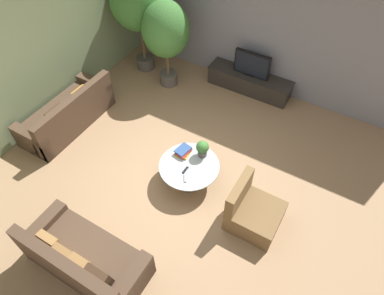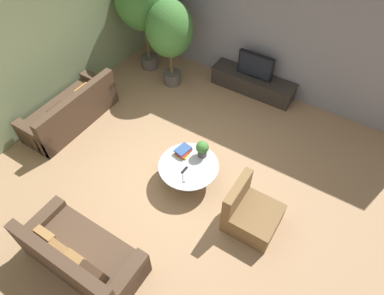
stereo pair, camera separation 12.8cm
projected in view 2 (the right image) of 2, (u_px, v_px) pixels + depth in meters
name	position (u px, v px, depth m)	size (l,w,h in m)	color
ground_plane	(178.00, 176.00, 6.31)	(24.00, 24.00, 0.00)	#9E7A56
back_wall_stone	(264.00, 24.00, 7.00)	(7.40, 0.12, 3.00)	gray
side_wall_left	(38.00, 47.00, 6.44)	(0.12, 7.40, 3.00)	gray
media_console	(253.00, 83.00, 7.75)	(1.93, 0.50, 0.42)	#2D2823
television	(256.00, 66.00, 7.40)	(0.81, 0.13, 0.55)	black
coffee_table	(189.00, 170.00, 6.03)	(1.06, 1.06, 0.42)	#756656
couch_by_wall	(71.00, 112.00, 7.04)	(0.84, 2.01, 0.84)	#4C3828
couch_near_entry	(81.00, 256.00, 5.00)	(1.84, 0.84, 0.84)	#4C3828
armchair_wicker	(250.00, 214.00, 5.48)	(0.80, 0.76, 0.86)	brown
potted_palm_tall	(143.00, 2.00, 7.30)	(1.22, 1.22, 2.34)	#514C47
potted_palm_corner	(170.00, 31.00, 7.11)	(1.01, 1.01, 1.99)	#514C47
potted_plant_tabletop	(202.00, 148.00, 5.95)	(0.23, 0.23, 0.33)	#514C47
book_stack	(183.00, 151.00, 6.09)	(0.26, 0.31, 0.09)	gold
remote_black	(185.00, 170.00, 5.86)	(0.04, 0.16, 0.02)	black
remote_silver	(184.00, 178.00, 5.74)	(0.04, 0.16, 0.02)	gray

